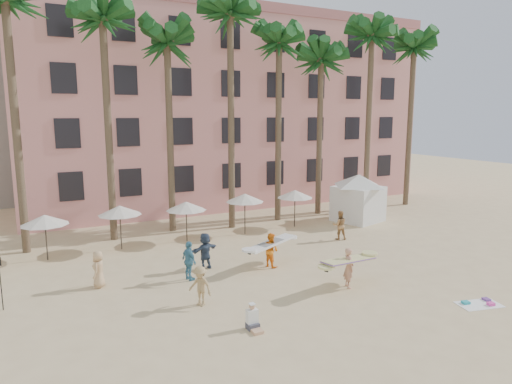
{
  "coord_description": "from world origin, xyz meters",
  "views": [
    {
      "loc": [
        -9.77,
        -14.14,
        7.88
      ],
      "look_at": [
        0.55,
        6.0,
        4.0
      ],
      "focal_mm": 32.0,
      "sensor_mm": 36.0,
      "label": 1
    }
  ],
  "objects_px": {
    "carrier_white": "(271,249)",
    "cabana": "(358,194)",
    "carrier_yellow": "(349,265)",
    "pink_hotel": "(220,113)"
  },
  "relations": [
    {
      "from": "carrier_white",
      "to": "cabana",
      "type": "bearing_deg",
      "value": 29.53
    },
    {
      "from": "pink_hotel",
      "to": "cabana",
      "type": "xyz_separation_m",
      "value": [
        5.13,
        -14.02,
        -5.93
      ]
    },
    {
      "from": "carrier_yellow",
      "to": "carrier_white",
      "type": "height_order",
      "value": "carrier_yellow"
    },
    {
      "from": "pink_hotel",
      "to": "carrier_yellow",
      "type": "xyz_separation_m",
      "value": [
        -3.89,
        -24.32,
        -6.95
      ]
    },
    {
      "from": "cabana",
      "to": "carrier_yellow",
      "type": "relative_size",
      "value": 1.75
    },
    {
      "from": "pink_hotel",
      "to": "cabana",
      "type": "relative_size",
      "value": 6.31
    },
    {
      "from": "carrier_white",
      "to": "carrier_yellow",
      "type": "bearing_deg",
      "value": -67.19
    },
    {
      "from": "carrier_yellow",
      "to": "cabana",
      "type": "bearing_deg",
      "value": 48.75
    },
    {
      "from": "cabana",
      "to": "carrier_white",
      "type": "distance_m",
      "value": 12.45
    },
    {
      "from": "carrier_yellow",
      "to": "pink_hotel",
      "type": "bearing_deg",
      "value": 80.9
    }
  ]
}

